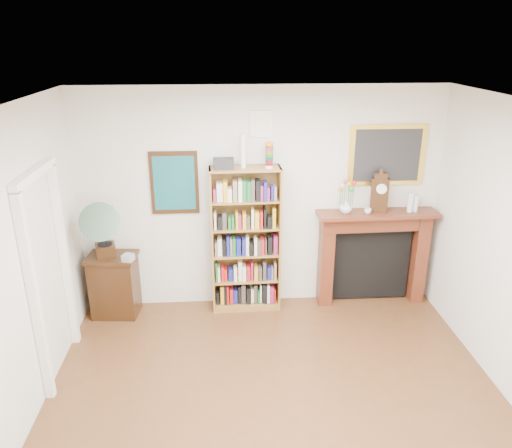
{
  "coord_description": "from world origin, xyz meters",
  "views": [
    {
      "loc": [
        -0.46,
        -3.39,
        3.33
      ],
      "look_at": [
        -0.12,
        1.6,
        1.43
      ],
      "focal_mm": 35.0,
      "sensor_mm": 36.0,
      "label": 1
    }
  ],
  "objects_px": {
    "cd_stack": "(128,258)",
    "flower_vase": "(346,207)",
    "bottle_right": "(416,204)",
    "teacup": "(368,211)",
    "gramophone": "(100,227)",
    "mantel_clock": "(380,193)",
    "bottle_left": "(410,202)",
    "side_cabinet": "(115,285)",
    "bookshelf": "(246,232)",
    "fireplace": "(373,248)"
  },
  "relations": [
    {
      "from": "cd_stack",
      "to": "bottle_right",
      "type": "height_order",
      "value": "bottle_right"
    },
    {
      "from": "fireplace",
      "to": "mantel_clock",
      "type": "bearing_deg",
      "value": -77.6
    },
    {
      "from": "teacup",
      "to": "bottle_left",
      "type": "relative_size",
      "value": 0.36
    },
    {
      "from": "flower_vase",
      "to": "cd_stack",
      "type": "bearing_deg",
      "value": -175.26
    },
    {
      "from": "bookshelf",
      "to": "bottle_right",
      "type": "xyz_separation_m",
      "value": [
        2.12,
        0.0,
        0.33
      ]
    },
    {
      "from": "mantel_clock",
      "to": "flower_vase",
      "type": "height_order",
      "value": "mantel_clock"
    },
    {
      "from": "fireplace",
      "to": "cd_stack",
      "type": "height_order",
      "value": "fireplace"
    },
    {
      "from": "side_cabinet",
      "to": "bottle_left",
      "type": "relative_size",
      "value": 3.36
    },
    {
      "from": "bottle_left",
      "to": "teacup",
      "type": "bearing_deg",
      "value": -176.41
    },
    {
      "from": "bookshelf",
      "to": "fireplace",
      "type": "relative_size",
      "value": 1.42
    },
    {
      "from": "cd_stack",
      "to": "teacup",
      "type": "bearing_deg",
      "value": 3.44
    },
    {
      "from": "bookshelf",
      "to": "mantel_clock",
      "type": "height_order",
      "value": "bookshelf"
    },
    {
      "from": "side_cabinet",
      "to": "fireplace",
      "type": "relative_size",
      "value": 0.53
    },
    {
      "from": "fireplace",
      "to": "teacup",
      "type": "relative_size",
      "value": 17.52
    },
    {
      "from": "flower_vase",
      "to": "bottle_right",
      "type": "xyz_separation_m",
      "value": [
        0.88,
        0.0,
        0.02
      ]
    },
    {
      "from": "cd_stack",
      "to": "fireplace",
      "type": "bearing_deg",
      "value": 5.31
    },
    {
      "from": "flower_vase",
      "to": "teacup",
      "type": "height_order",
      "value": "flower_vase"
    },
    {
      "from": "bookshelf",
      "to": "gramophone",
      "type": "height_order",
      "value": "bookshelf"
    },
    {
      "from": "mantel_clock",
      "to": "flower_vase",
      "type": "distance_m",
      "value": 0.45
    },
    {
      "from": "flower_vase",
      "to": "gramophone",
      "type": "bearing_deg",
      "value": -176.85
    },
    {
      "from": "flower_vase",
      "to": "teacup",
      "type": "xyz_separation_m",
      "value": [
        0.27,
        -0.04,
        -0.05
      ]
    },
    {
      "from": "teacup",
      "to": "bottle_left",
      "type": "xyz_separation_m",
      "value": [
        0.54,
        0.03,
        0.09
      ]
    },
    {
      "from": "bookshelf",
      "to": "bottle_right",
      "type": "distance_m",
      "value": 2.14
    },
    {
      "from": "side_cabinet",
      "to": "bottle_right",
      "type": "bearing_deg",
      "value": 5.79
    },
    {
      "from": "side_cabinet",
      "to": "cd_stack",
      "type": "bearing_deg",
      "value": -29.69
    },
    {
      "from": "gramophone",
      "to": "flower_vase",
      "type": "relative_size",
      "value": 4.63
    },
    {
      "from": "gramophone",
      "to": "bottle_right",
      "type": "relative_size",
      "value": 3.75
    },
    {
      "from": "bookshelf",
      "to": "bottle_left",
      "type": "xyz_separation_m",
      "value": [
        2.05,
        -0.01,
        0.35
      ]
    },
    {
      "from": "bookshelf",
      "to": "cd_stack",
      "type": "distance_m",
      "value": 1.44
    },
    {
      "from": "gramophone",
      "to": "bottle_left",
      "type": "xyz_separation_m",
      "value": [
        3.76,
        0.15,
        0.16
      ]
    },
    {
      "from": "side_cabinet",
      "to": "mantel_clock",
      "type": "relative_size",
      "value": 1.63
    },
    {
      "from": "bookshelf",
      "to": "side_cabinet",
      "type": "relative_size",
      "value": 2.66
    },
    {
      "from": "bookshelf",
      "to": "cd_stack",
      "type": "height_order",
      "value": "bookshelf"
    },
    {
      "from": "mantel_clock",
      "to": "teacup",
      "type": "bearing_deg",
      "value": -137.79
    },
    {
      "from": "side_cabinet",
      "to": "teacup",
      "type": "bearing_deg",
      "value": 5.14
    },
    {
      "from": "fireplace",
      "to": "flower_vase",
      "type": "relative_size",
      "value": 9.34
    },
    {
      "from": "mantel_clock",
      "to": "bottle_left",
      "type": "relative_size",
      "value": 2.06
    },
    {
      "from": "side_cabinet",
      "to": "bottle_right",
      "type": "xyz_separation_m",
      "value": [
        3.77,
        0.06,
        0.97
      ]
    },
    {
      "from": "gramophone",
      "to": "teacup",
      "type": "relative_size",
      "value": 8.69
    },
    {
      "from": "bookshelf",
      "to": "fireplace",
      "type": "xyz_separation_m",
      "value": [
        1.65,
        0.06,
        -0.29
      ]
    },
    {
      "from": "cd_stack",
      "to": "bottle_right",
      "type": "distance_m",
      "value": 3.58
    },
    {
      "from": "fireplace",
      "to": "bottle_left",
      "type": "distance_m",
      "value": 0.75
    },
    {
      "from": "bookshelf",
      "to": "flower_vase",
      "type": "xyz_separation_m",
      "value": [
        1.24,
        0.0,
        0.31
      ]
    },
    {
      "from": "side_cabinet",
      "to": "bookshelf",
      "type": "bearing_deg",
      "value": 6.96
    },
    {
      "from": "bookshelf",
      "to": "bottle_left",
      "type": "relative_size",
      "value": 8.94
    },
    {
      "from": "flower_vase",
      "to": "fireplace",
      "type": "bearing_deg",
      "value": 8.92
    },
    {
      "from": "cd_stack",
      "to": "flower_vase",
      "type": "height_order",
      "value": "flower_vase"
    },
    {
      "from": "fireplace",
      "to": "bottle_right",
      "type": "xyz_separation_m",
      "value": [
        0.47,
        -0.06,
        0.61
      ]
    },
    {
      "from": "gramophone",
      "to": "bottle_left",
      "type": "distance_m",
      "value": 3.77
    },
    {
      "from": "bookshelf",
      "to": "gramophone",
      "type": "relative_size",
      "value": 2.86
    }
  ]
}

